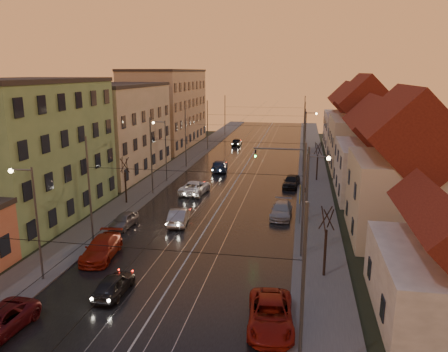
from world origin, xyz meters
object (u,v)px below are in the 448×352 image
Objects in this scene: driving_car_1 at (179,216)px; parked_right_2 at (291,181)px; parked_right_0 at (271,315)px; street_lamp_2 at (163,145)px; street_lamp_1 at (310,194)px; street_lamp_3 at (307,132)px; parked_right_1 at (281,210)px; street_lamp_0 at (32,213)px; driving_car_3 at (220,166)px; driving_car_4 at (237,142)px; traffic_light_mast at (297,173)px; driving_car_0 at (114,285)px; parked_left_2 at (102,248)px; driving_car_2 at (195,187)px; parked_left_3 at (124,220)px.

parked_right_2 reaches higher than driving_car_1.
street_lamp_2 is at bearing 112.87° from parked_right_0.
street_lamp_1 and street_lamp_3 have the same top height.
street_lamp_3 is 1.47× the size of parked_right_0.
street_lamp_2 is 19.88m from parked_right_1.
street_lamp_0 is 14.89m from driving_car_1.
driving_car_3 is 22.41m from driving_car_4.
street_lamp_0 is 1.11× the size of traffic_light_mast.
street_lamp_3 is 46.73m from driving_car_0.
traffic_light_mast reaches higher than parked_left_2.
street_lamp_2 is at bearing -74.31° from driving_car_1.
parked_right_0 is at bearing 117.84° from driving_car_2.
driving_car_1 is (6.30, -15.16, -4.14)m from street_lamp_2.
parked_left_3 is at bearing -123.40° from parked_right_2.
parked_left_3 is 20.04m from parked_right_0.
driving_car_2 is at bearing -122.03° from street_lamp_3.
traffic_light_mast is 4.17m from parked_right_1.
driving_car_4 is (-13.24, 13.95, -4.16)m from street_lamp_3.
parked_right_0 is (13.53, -7.14, -0.01)m from parked_left_2.
street_lamp_1 is 1.99× the size of driving_car_0.
driving_car_2 is (5.26, -4.70, -4.12)m from street_lamp_2.
street_lamp_3 is 1.52× the size of parked_left_2.
street_lamp_0 is 19.89m from street_lamp_1.
street_lamp_3 is 27.90m from parked_right_1.
parked_left_3 is (-4.32, 11.89, -0.03)m from driving_car_0.
parked_left_2 is 1.37× the size of parked_left_3.
parked_left_2 is (-2.70, -18.96, -0.00)m from driving_car_2.
street_lamp_2 is 1.47× the size of parked_right_0.
driving_car_0 is (-11.21, -16.88, -3.91)m from traffic_light_mast.
driving_car_4 is (4.97, 57.95, -4.16)m from street_lamp_0.
driving_car_4 is (-13.24, 49.95, -4.16)m from street_lamp_1.
parked_right_1 is 11.84m from parked_right_2.
traffic_light_mast is 11.89m from driving_car_1.
driving_car_0 is 19.99m from parked_right_1.
driving_car_0 reaches higher than parked_left_3.
parked_right_0 is at bearing -92.60° from street_lamp_3.
street_lamp_3 is 24.76m from driving_car_2.
street_lamp_0 and street_lamp_3 have the same top height.
street_lamp_1 reaches higher than parked_right_0.
driving_car_4 is at bearing -88.32° from driving_car_0.
driving_car_0 is 0.83× the size of parked_right_1.
street_lamp_2 is (0.00, 28.00, 0.00)m from street_lamp_0.
street_lamp_2 is at bearing -36.47° from driving_car_2.
parked_right_2 is at bearing -96.81° from street_lamp_3.
street_lamp_1 is 1.88× the size of driving_car_4.
driving_car_0 is at bearing -144.23° from street_lamp_1.
driving_car_0 is 13.72m from driving_car_1.
driving_car_1 is 10.09m from parked_right_1.
parked_left_3 is (-16.64, -32.99, -4.23)m from street_lamp_3.
driving_car_1 is at bearing -115.86° from parked_right_2.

